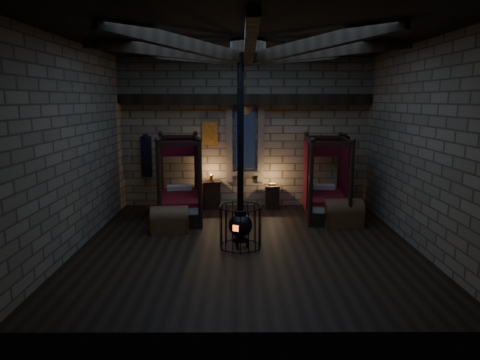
{
  "coord_description": "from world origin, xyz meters",
  "views": [
    {
      "loc": [
        -0.19,
        -8.71,
        3.04
      ],
      "look_at": [
        -0.15,
        0.6,
        1.29
      ],
      "focal_mm": 32.0,
      "sensor_mm": 36.0,
      "label": 1
    }
  ],
  "objects_px": {
    "trunk_left": "(170,220)",
    "trunk_right": "(342,214)",
    "bed_left": "(180,198)",
    "stove": "(240,221)",
    "bed_right": "(325,197)"
  },
  "relations": [
    {
      "from": "bed_left",
      "to": "trunk_left",
      "type": "distance_m",
      "value": 1.25
    },
    {
      "from": "trunk_right",
      "to": "stove",
      "type": "xyz_separation_m",
      "value": [
        -2.5,
        -1.58,
        0.27
      ]
    },
    {
      "from": "bed_left",
      "to": "trunk_left",
      "type": "xyz_separation_m",
      "value": [
        -0.07,
        -1.22,
        -0.24
      ]
    },
    {
      "from": "bed_left",
      "to": "trunk_left",
      "type": "height_order",
      "value": "bed_left"
    },
    {
      "from": "stove",
      "to": "bed_right",
      "type": "bearing_deg",
      "value": 72.12
    },
    {
      "from": "bed_left",
      "to": "trunk_right",
      "type": "height_order",
      "value": "bed_left"
    },
    {
      "from": "trunk_right",
      "to": "stove",
      "type": "bearing_deg",
      "value": -153.98
    },
    {
      "from": "stove",
      "to": "trunk_right",
      "type": "bearing_deg",
      "value": 56.95
    },
    {
      "from": "bed_right",
      "to": "stove",
      "type": "bearing_deg",
      "value": -127.94
    },
    {
      "from": "bed_right",
      "to": "trunk_left",
      "type": "relative_size",
      "value": 2.25
    },
    {
      "from": "bed_left",
      "to": "bed_right",
      "type": "xyz_separation_m",
      "value": [
        3.81,
        0.14,
        -0.01
      ]
    },
    {
      "from": "trunk_right",
      "to": "bed_left",
      "type": "bearing_deg",
      "value": 163.59
    },
    {
      "from": "trunk_left",
      "to": "trunk_right",
      "type": "distance_m",
      "value": 4.17
    },
    {
      "from": "trunk_left",
      "to": "stove",
      "type": "relative_size",
      "value": 0.23
    },
    {
      "from": "bed_left",
      "to": "stove",
      "type": "height_order",
      "value": "stove"
    }
  ]
}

